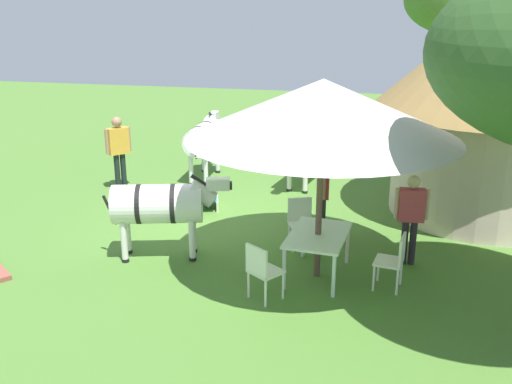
{
  "coord_description": "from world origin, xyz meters",
  "views": [
    {
      "loc": [
        10.37,
        2.88,
        4.35
      ],
      "look_at": [
        0.59,
        0.68,
        1.0
      ],
      "focal_mm": 41.03,
      "sensor_mm": 36.0,
      "label": 1
    }
  ],
  "objects_px": {
    "guest_behind_table": "(323,188)",
    "striped_lounge_chair": "(205,198)",
    "shade_umbrella": "(323,109)",
    "acacia_tree_far_lawn": "(465,0)",
    "thatched_hut": "(496,96)",
    "standing_watcher": "(119,146)",
    "zebra_by_umbrella": "(205,137)",
    "patio_dining_table": "(318,238)",
    "zebra_nearest_camera": "(161,205)",
    "patio_chair_near_lawn": "(301,219)",
    "zebra_toward_hut": "(306,146)",
    "guest_beside_umbrella": "(411,212)",
    "patio_chair_near_hut": "(262,269)",
    "patio_chair_east_end": "(394,258)"
  },
  "relations": [
    {
      "from": "guest_behind_table",
      "to": "zebra_toward_hut",
      "type": "xyz_separation_m",
      "value": [
        -3.12,
        -0.77,
        -0.0
      ]
    },
    {
      "from": "striped_lounge_chair",
      "to": "zebra_toward_hut",
      "type": "relative_size",
      "value": 0.41
    },
    {
      "from": "zebra_nearest_camera",
      "to": "patio_chair_near_hut",
      "type": "bearing_deg",
      "value": 45.11
    },
    {
      "from": "patio_chair_east_end",
      "to": "guest_beside_umbrella",
      "type": "distance_m",
      "value": 1.11
    },
    {
      "from": "thatched_hut",
      "to": "zebra_toward_hut",
      "type": "height_order",
      "value": "thatched_hut"
    },
    {
      "from": "thatched_hut",
      "to": "guest_behind_table",
      "type": "bearing_deg",
      "value": -55.9
    },
    {
      "from": "patio_chair_east_end",
      "to": "guest_beside_umbrella",
      "type": "bearing_deg",
      "value": -4.46
    },
    {
      "from": "shade_umbrella",
      "to": "guest_beside_umbrella",
      "type": "xyz_separation_m",
      "value": [
        -0.79,
        1.45,
        -1.81
      ]
    },
    {
      "from": "thatched_hut",
      "to": "standing_watcher",
      "type": "distance_m",
      "value": 8.29
    },
    {
      "from": "thatched_hut",
      "to": "guest_beside_umbrella",
      "type": "distance_m",
      "value": 3.73
    },
    {
      "from": "shade_umbrella",
      "to": "zebra_by_umbrella",
      "type": "bearing_deg",
      "value": -144.79
    },
    {
      "from": "striped_lounge_chair",
      "to": "standing_watcher",
      "type": "bearing_deg",
      "value": 141.6
    },
    {
      "from": "striped_lounge_chair",
      "to": "thatched_hut",
      "type": "bearing_deg",
      "value": -6.33
    },
    {
      "from": "shade_umbrella",
      "to": "zebra_toward_hut",
      "type": "height_order",
      "value": "shade_umbrella"
    },
    {
      "from": "patio_dining_table",
      "to": "patio_chair_east_end",
      "type": "bearing_deg",
      "value": 80.75
    },
    {
      "from": "patio_dining_table",
      "to": "standing_watcher",
      "type": "bearing_deg",
      "value": -124.71
    },
    {
      "from": "thatched_hut",
      "to": "standing_watcher",
      "type": "height_order",
      "value": "thatched_hut"
    },
    {
      "from": "guest_behind_table",
      "to": "acacia_tree_far_lawn",
      "type": "height_order",
      "value": "acacia_tree_far_lawn"
    },
    {
      "from": "patio_chair_near_lawn",
      "to": "standing_watcher",
      "type": "height_order",
      "value": "standing_watcher"
    },
    {
      "from": "thatched_hut",
      "to": "patio_chair_east_end",
      "type": "relative_size",
      "value": 5.45
    },
    {
      "from": "patio_chair_near_hut",
      "to": "zebra_by_umbrella",
      "type": "relative_size",
      "value": 0.41
    },
    {
      "from": "thatched_hut",
      "to": "guest_behind_table",
      "type": "relative_size",
      "value": 2.99
    },
    {
      "from": "patio_chair_near_hut",
      "to": "zebra_nearest_camera",
      "type": "height_order",
      "value": "zebra_nearest_camera"
    },
    {
      "from": "standing_watcher",
      "to": "striped_lounge_chair",
      "type": "distance_m",
      "value": 2.65
    },
    {
      "from": "striped_lounge_chair",
      "to": "zebra_by_umbrella",
      "type": "bearing_deg",
      "value": 89.51
    },
    {
      "from": "zebra_nearest_camera",
      "to": "acacia_tree_far_lawn",
      "type": "distance_m",
      "value": 10.49
    },
    {
      "from": "patio_chair_east_end",
      "to": "patio_chair_near_hut",
      "type": "xyz_separation_m",
      "value": [
        0.8,
        -1.93,
        0.0
      ]
    },
    {
      "from": "guest_behind_table",
      "to": "striped_lounge_chair",
      "type": "distance_m",
      "value": 2.91
    },
    {
      "from": "standing_watcher",
      "to": "zebra_by_umbrella",
      "type": "distance_m",
      "value": 2.14
    },
    {
      "from": "patio_chair_near_hut",
      "to": "patio_dining_table",
      "type": "bearing_deg",
      "value": 90.0
    },
    {
      "from": "zebra_toward_hut",
      "to": "guest_behind_table",
      "type": "bearing_deg",
      "value": 114.91
    },
    {
      "from": "shade_umbrella",
      "to": "acacia_tree_far_lawn",
      "type": "bearing_deg",
      "value": 161.78
    },
    {
      "from": "patio_chair_east_end",
      "to": "zebra_toward_hut",
      "type": "xyz_separation_m",
      "value": [
        -4.97,
        -2.09,
        0.47
      ]
    },
    {
      "from": "thatched_hut",
      "to": "striped_lounge_chair",
      "type": "relative_size",
      "value": 5.27
    },
    {
      "from": "thatched_hut",
      "to": "patio_chair_near_lawn",
      "type": "bearing_deg",
      "value": -52.93
    },
    {
      "from": "acacia_tree_far_lawn",
      "to": "striped_lounge_chair",
      "type": "bearing_deg",
      "value": -43.59
    },
    {
      "from": "guest_beside_umbrella",
      "to": "zebra_by_umbrella",
      "type": "distance_m",
      "value": 6.34
    },
    {
      "from": "striped_lounge_chair",
      "to": "zebra_nearest_camera",
      "type": "distance_m",
      "value": 2.6
    },
    {
      "from": "zebra_toward_hut",
      "to": "acacia_tree_far_lawn",
      "type": "bearing_deg",
      "value": -123.92
    },
    {
      "from": "patio_dining_table",
      "to": "acacia_tree_far_lawn",
      "type": "height_order",
      "value": "acacia_tree_far_lawn"
    },
    {
      "from": "patio_chair_near_hut",
      "to": "standing_watcher",
      "type": "xyz_separation_m",
      "value": [
        -4.54,
        -4.4,
        0.53
      ]
    },
    {
      "from": "patio_dining_table",
      "to": "zebra_nearest_camera",
      "type": "height_order",
      "value": "zebra_nearest_camera"
    },
    {
      "from": "shade_umbrella",
      "to": "patio_dining_table",
      "type": "bearing_deg",
      "value": 135.0
    },
    {
      "from": "patio_chair_east_end",
      "to": "striped_lounge_chair",
      "type": "bearing_deg",
      "value": 63.61
    },
    {
      "from": "guest_beside_umbrella",
      "to": "zebra_toward_hut",
      "type": "xyz_separation_m",
      "value": [
        -3.98,
        -2.34,
        0.04
      ]
    },
    {
      "from": "thatched_hut",
      "to": "patio_dining_table",
      "type": "relative_size",
      "value": 3.35
    },
    {
      "from": "shade_umbrella",
      "to": "zebra_nearest_camera",
      "type": "distance_m",
      "value": 3.27
    },
    {
      "from": "guest_behind_table",
      "to": "zebra_toward_hut",
      "type": "bearing_deg",
      "value": -172.03
    },
    {
      "from": "patio_dining_table",
      "to": "guest_beside_umbrella",
      "type": "relative_size",
      "value": 0.93
    },
    {
      "from": "zebra_toward_hut",
      "to": "zebra_by_umbrella",
      "type": "bearing_deg",
      "value": 9.28
    }
  ]
}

